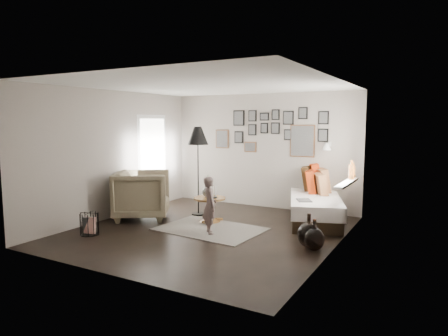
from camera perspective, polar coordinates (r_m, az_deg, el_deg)
The scene contains 23 objects.
ground at distance 7.33m, azimuth -2.27°, elevation -8.95°, with size 4.80×4.80×0.00m, color black.
wall_back at distance 9.22m, azimuth 5.50°, elevation 2.46°, with size 4.50×4.50×0.00m, color gray.
wall_front at distance 5.21m, azimuth -16.24°, elevation -1.05°, with size 4.50×4.50×0.00m, color gray.
wall_left at distance 8.48m, azimuth -15.40°, elevation 1.88°, with size 4.80×4.80×0.00m, color gray.
wall_right at distance 6.23m, azimuth 15.63°, elevation 0.20°, with size 4.80×4.80×0.00m, color gray.
ceiling at distance 7.09m, azimuth -2.37°, elevation 11.74°, with size 4.80×4.80×0.00m, color white.
door_left at distance 9.38m, azimuth -10.15°, elevation 0.93°, with size 0.00×2.14×2.14m.
window_right at distance 7.59m, azimuth 17.38°, elevation -1.53°, with size 0.15×1.32×1.30m.
gallery_wall at distance 9.07m, azimuth 7.15°, elevation 5.17°, with size 2.74×0.03×1.08m.
wall_sconce at distance 8.44m, azimuth 14.46°, elevation 3.00°, with size 0.18×0.36×0.16m.
rug at distance 7.42m, azimuth -1.97°, elevation -8.70°, with size 1.84×1.29×0.01m, color #B2AA9C.
pedestal_table at distance 7.90m, azimuth -2.07°, elevation -6.09°, with size 0.63×0.63×0.49m.
vase at distance 7.88m, azimuth -2.50°, elevation -3.15°, with size 0.18×0.18×0.45m.
candles at distance 7.77m, azimuth -1.38°, elevation -3.47°, with size 0.11×0.11×0.23m.
daybed at distance 8.27m, azimuth 13.10°, elevation -4.88°, with size 1.61×2.37×1.08m.
magazine_on_daybed at distance 7.64m, azimuth 11.37°, elevation -4.54°, with size 0.24×0.33×0.02m, color black.
armchair at distance 8.32m, azimuth -11.61°, elevation -3.74°, with size 1.04×1.07×0.98m, color brown.
armchair_cushion at distance 8.34m, azimuth -11.22°, elevation -3.77°, with size 0.44×0.44×0.11m, color silver.
floor_lamp at distance 8.34m, azimuth -3.76°, elevation 4.16°, with size 0.44×0.44×1.87m.
magazine_basket at distance 7.43m, azimuth -18.67°, elevation -7.58°, with size 0.40×0.40×0.39m.
demijohn_large at distance 6.50m, azimuth 11.99°, elevation -9.25°, with size 0.36×0.36×0.54m.
demijohn_small at distance 6.36m, azimuth 12.76°, elevation -9.84°, with size 0.32×0.32×0.49m.
child at distance 7.03m, azimuth -2.05°, elevation -5.36°, with size 0.37×0.24×1.02m, color #634F4E.
Camera 1 is at (3.69, -6.02, 1.98)m, focal length 32.00 mm.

